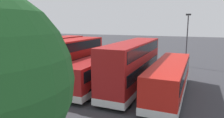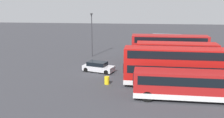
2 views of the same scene
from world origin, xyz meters
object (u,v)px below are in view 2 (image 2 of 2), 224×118
object	(u,v)px
car_hatchback_silver	(98,67)
bus_single_deck_sixth	(187,84)
bus_single_deck_near_end	(169,50)
bus_double_decker_second	(169,49)
lamp_post_tall	(92,31)
waste_bin_yellow	(107,80)
box_truck_blue	(162,42)
bus_single_deck_third	(171,59)
bus_double_decker_fourth	(176,59)
bus_double_decker_fifth	(175,66)

from	to	relation	value
car_hatchback_silver	bus_single_deck_sixth	bearing A→B (deg)	48.95
bus_single_deck_sixth	car_hatchback_silver	size ratio (longest dim) A/B	2.33
bus_single_deck_near_end	car_hatchback_silver	xyz separation A→B (m)	(8.76, -10.63, -0.92)
bus_double_decker_second	lamp_post_tall	xyz separation A→B (m)	(-4.31, -12.84, 2.00)
lamp_post_tall	waste_bin_yellow	size ratio (longest dim) A/B	7.96
waste_bin_yellow	bus_single_deck_near_end	bearing A→B (deg)	147.96
bus_double_decker_second	bus_single_deck_near_end	bearing A→B (deg)	174.30
box_truck_blue	waste_bin_yellow	distance (m)	23.12
bus_single_deck_third	car_hatchback_silver	world-z (taller)	bus_single_deck_third
bus_single_deck_near_end	bus_double_decker_fourth	size ratio (longest dim) A/B	1.15
bus_double_decker_fourth	lamp_post_tall	distance (m)	17.21
bus_double_decker_second	car_hatchback_silver	size ratio (longest dim) A/B	2.48
bus_single_deck_sixth	box_truck_blue	bearing A→B (deg)	-179.15
bus_double_decker_second	box_truck_blue	distance (m)	11.09
bus_single_deck_third	bus_double_decker_fifth	bearing A→B (deg)	-3.87
bus_single_deck_near_end	bus_double_decker_fourth	distance (m)	10.39
bus_single_deck_third	bus_double_decker_fourth	bearing A→B (deg)	1.73
box_truck_blue	lamp_post_tall	xyz separation A→B (m)	(6.75, -12.71, 2.74)
bus_double_decker_second	bus_double_decker_fourth	world-z (taller)	same
waste_bin_yellow	bus_double_decker_fifth	bearing A→B (deg)	90.52
bus_single_deck_third	car_hatchback_silver	distance (m)	10.49
bus_double_decker_second	car_hatchback_silver	distance (m)	11.67
bus_double_decker_second	waste_bin_yellow	size ratio (longest dim) A/B	12.21
bus_single_deck_sixth	box_truck_blue	xyz separation A→B (m)	(-25.47, -0.38, 0.09)
bus_single_deck_third	bus_double_decker_fourth	distance (m)	3.59
bus_single_deck_near_end	waste_bin_yellow	distance (m)	16.56
bus_single_deck_near_end	lamp_post_tall	distance (m)	13.51
bus_single_deck_near_end	bus_double_decker_fourth	xyz separation A→B (m)	(10.36, -0.25, 0.82)
car_hatchback_silver	lamp_post_tall	distance (m)	10.58
bus_double_decker_second	bus_single_deck_third	world-z (taller)	bus_double_decker_second
bus_single_deck_third	box_truck_blue	distance (m)	14.42
bus_double_decker_fourth	car_hatchback_silver	distance (m)	10.65
car_hatchback_silver	bus_single_deck_near_end	bearing A→B (deg)	129.49
lamp_post_tall	waste_bin_yellow	bearing A→B (deg)	16.65
lamp_post_tall	waste_bin_yellow	distance (m)	15.96
bus_single_deck_near_end	bus_single_deck_sixth	size ratio (longest dim) A/B	1.08
bus_single_deck_third	bus_double_decker_fifth	size ratio (longest dim) A/B	0.99
bus_single_deck_sixth	bus_single_deck_near_end	bearing A→B (deg)	179.66
bus_double_decker_second	bus_double_decker_fifth	size ratio (longest dim) A/B	0.98
bus_double_decker_fourth	box_truck_blue	distance (m)	17.93
bus_double_decker_fourth	box_truck_blue	world-z (taller)	bus_double_decker_fourth
car_hatchback_silver	waste_bin_yellow	bearing A→B (deg)	19.58
bus_double_decker_fifth	waste_bin_yellow	distance (m)	8.17
bus_single_deck_near_end	car_hatchback_silver	bearing A→B (deg)	-50.51
bus_single_deck_sixth	box_truck_blue	size ratio (longest dim) A/B	1.39
bus_double_decker_second	lamp_post_tall	distance (m)	13.69
lamp_post_tall	box_truck_blue	bearing A→B (deg)	117.98
lamp_post_tall	waste_bin_yellow	xyz separation A→B (m)	(14.80, 4.43, -3.98)
box_truck_blue	car_hatchback_silver	bearing A→B (deg)	-31.88
bus_single_deck_third	bus_double_decker_second	bearing A→B (deg)	179.91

